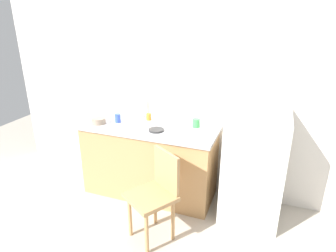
{
  "coord_description": "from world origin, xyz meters",
  "views": [
    {
      "loc": [
        0.97,
        -2.19,
        2.09
      ],
      "look_at": [
        -0.08,
        0.6,
        0.93
      ],
      "focal_mm": 31.22,
      "sensor_mm": 36.0,
      "label": 1
    }
  ],
  "objects_px": {
    "cup_green": "(196,123)",
    "cup_blue": "(118,118)",
    "terracotta_bowl": "(99,121)",
    "chair": "(156,192)",
    "cup_orange": "(149,117)",
    "refrigerator": "(254,167)",
    "hotplate": "(156,130)"
  },
  "relations": [
    {
      "from": "refrigerator",
      "to": "cup_orange",
      "type": "xyz_separation_m",
      "value": [
        -1.28,
        0.19,
        0.33
      ]
    },
    {
      "from": "terracotta_bowl",
      "to": "cup_orange",
      "type": "bearing_deg",
      "value": 32.47
    },
    {
      "from": "cup_blue",
      "to": "terracotta_bowl",
      "type": "bearing_deg",
      "value": -148.7
    },
    {
      "from": "hotplate",
      "to": "cup_green",
      "type": "relative_size",
      "value": 1.77
    },
    {
      "from": "chair",
      "to": "cup_blue",
      "type": "relative_size",
      "value": 8.7
    },
    {
      "from": "chair",
      "to": "cup_green",
      "type": "distance_m",
      "value": 0.95
    },
    {
      "from": "hotplate",
      "to": "cup_orange",
      "type": "xyz_separation_m",
      "value": [
        -0.22,
        0.29,
        0.03
      ]
    },
    {
      "from": "hotplate",
      "to": "cup_green",
      "type": "distance_m",
      "value": 0.46
    },
    {
      "from": "terracotta_bowl",
      "to": "chair",
      "type": "bearing_deg",
      "value": -29.78
    },
    {
      "from": "terracotta_bowl",
      "to": "refrigerator",
      "type": "bearing_deg",
      "value": 4.08
    },
    {
      "from": "hotplate",
      "to": "cup_blue",
      "type": "distance_m",
      "value": 0.54
    },
    {
      "from": "chair",
      "to": "hotplate",
      "type": "height_order",
      "value": "hotplate"
    },
    {
      "from": "cup_green",
      "to": "cup_blue",
      "type": "relative_size",
      "value": 0.94
    },
    {
      "from": "chair",
      "to": "cup_blue",
      "type": "bearing_deg",
      "value": 171.47
    },
    {
      "from": "chair",
      "to": "cup_orange",
      "type": "bearing_deg",
      "value": 150.0
    },
    {
      "from": "hotplate",
      "to": "cup_green",
      "type": "height_order",
      "value": "cup_green"
    },
    {
      "from": "refrigerator",
      "to": "chair",
      "type": "distance_m",
      "value": 1.07
    },
    {
      "from": "terracotta_bowl",
      "to": "cup_blue",
      "type": "height_order",
      "value": "cup_blue"
    },
    {
      "from": "refrigerator",
      "to": "cup_green",
      "type": "height_order",
      "value": "refrigerator"
    },
    {
      "from": "cup_orange",
      "to": "hotplate",
      "type": "bearing_deg",
      "value": -53.14
    },
    {
      "from": "cup_orange",
      "to": "cup_blue",
      "type": "bearing_deg",
      "value": -146.83
    },
    {
      "from": "cup_orange",
      "to": "cup_green",
      "type": "bearing_deg",
      "value": -2.81
    },
    {
      "from": "terracotta_bowl",
      "to": "cup_green",
      "type": "distance_m",
      "value": 1.13
    },
    {
      "from": "refrigerator",
      "to": "cup_green",
      "type": "relative_size",
      "value": 12.2
    },
    {
      "from": "terracotta_bowl",
      "to": "hotplate",
      "type": "bearing_deg",
      "value": 1.97
    },
    {
      "from": "refrigerator",
      "to": "cup_green",
      "type": "bearing_deg",
      "value": 166.61
    },
    {
      "from": "chair",
      "to": "cup_orange",
      "type": "distance_m",
      "value": 1.06
    },
    {
      "from": "refrigerator",
      "to": "cup_blue",
      "type": "height_order",
      "value": "refrigerator"
    },
    {
      "from": "hotplate",
      "to": "cup_blue",
      "type": "bearing_deg",
      "value": 170.23
    },
    {
      "from": "chair",
      "to": "terracotta_bowl",
      "type": "height_order",
      "value": "terracotta_bowl"
    },
    {
      "from": "hotplate",
      "to": "refrigerator",
      "type": "bearing_deg",
      "value": 5.5
    },
    {
      "from": "cup_blue",
      "to": "cup_green",
      "type": "bearing_deg",
      "value": 10.77
    }
  ]
}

